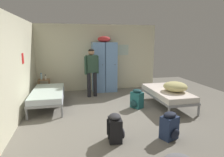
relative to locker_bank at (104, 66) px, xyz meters
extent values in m
plane|color=slate|center=(-0.21, -2.60, -0.97)|extent=(9.21, 9.21, 0.00)
cube|color=beige|center=(-0.21, 0.31, 0.29)|extent=(4.67, 0.06, 2.51)
cube|color=beige|center=(-2.52, -2.60, 0.29)|extent=(0.06, 5.76, 2.51)
cube|color=#B7CCBC|center=(0.75, 0.28, 0.58)|extent=(0.55, 0.01, 0.40)
cube|color=red|center=(-2.48, -1.59, 0.48)|extent=(0.01, 0.20, 0.28)
cube|color=#6B93C6|center=(-0.23, 0.00, -0.04)|extent=(0.44, 0.52, 1.85)
cylinder|color=black|center=(-0.11, -0.27, 0.08)|extent=(0.02, 0.03, 0.02)
cube|color=#6B93C6|center=(0.23, 0.00, -0.04)|extent=(0.44, 0.52, 1.85)
cylinder|color=black|center=(0.35, -0.27, 0.08)|extent=(0.02, 0.03, 0.02)
ellipsoid|color=red|center=(0.00, 0.00, 0.99)|extent=(0.48, 0.36, 0.22)
cylinder|color=#99704C|center=(-2.36, -0.22, -0.69)|extent=(0.03, 0.03, 0.55)
cylinder|color=#99704C|center=(-2.01, -0.22, -0.69)|extent=(0.03, 0.03, 0.55)
cylinder|color=#99704C|center=(-2.36, 0.05, -0.69)|extent=(0.03, 0.03, 0.55)
cylinder|color=#99704C|center=(-2.01, 0.05, -0.69)|extent=(0.03, 0.03, 0.55)
cube|color=#99704C|center=(-2.19, -0.08, -0.78)|extent=(0.38, 0.30, 0.02)
cube|color=#99704C|center=(-2.19, -0.08, -0.41)|extent=(0.38, 0.30, 0.02)
cylinder|color=gray|center=(-2.36, -2.31, -0.83)|extent=(0.06, 0.06, 0.28)
cylinder|color=gray|center=(-1.52, -2.31, -0.83)|extent=(0.06, 0.06, 0.28)
cylinder|color=gray|center=(-2.36, -0.47, -0.83)|extent=(0.06, 0.06, 0.28)
cylinder|color=gray|center=(-1.52, -0.47, -0.83)|extent=(0.06, 0.06, 0.28)
cube|color=gray|center=(-1.94, -1.39, -0.66)|extent=(0.90, 1.90, 0.06)
cube|color=silver|center=(-1.94, -1.39, -0.56)|extent=(0.87, 1.84, 0.14)
cube|color=silver|center=(-1.94, -1.39, -0.48)|extent=(0.86, 1.82, 0.01)
cylinder|color=gray|center=(1.93, -1.14, -0.83)|extent=(0.06, 0.06, 0.28)
cylinder|color=gray|center=(1.09, -1.14, -0.83)|extent=(0.06, 0.06, 0.28)
cylinder|color=gray|center=(1.93, -2.98, -0.83)|extent=(0.06, 0.06, 0.28)
cylinder|color=gray|center=(1.09, -2.98, -0.83)|extent=(0.06, 0.06, 0.28)
cube|color=gray|center=(1.51, -2.06, -0.66)|extent=(0.90, 1.90, 0.06)
cube|color=silver|center=(1.51, -2.06, -0.56)|extent=(0.87, 1.84, 0.14)
cube|color=silver|center=(1.51, -2.06, -0.48)|extent=(0.86, 1.82, 0.01)
ellipsoid|color=#D1C67F|center=(1.64, -2.28, -0.34)|extent=(0.66, 0.69, 0.28)
cylinder|color=black|center=(-0.44, -0.60, -0.54)|extent=(0.12, 0.12, 0.85)
cylinder|color=black|center=(-0.66, -0.67, -0.54)|extent=(0.12, 0.12, 0.85)
cube|color=#284233|center=(-0.55, -0.63, 0.17)|extent=(0.40, 0.30, 0.58)
cylinder|color=#284233|center=(-0.34, -0.57, 0.13)|extent=(0.08, 0.08, 0.60)
cylinder|color=#284233|center=(-0.76, -0.70, 0.13)|extent=(0.08, 0.08, 0.60)
sphere|color=#936B4C|center=(-0.55, -0.63, 0.57)|extent=(0.21, 0.21, 0.21)
ellipsoid|color=black|center=(-0.55, -0.63, 0.62)|extent=(0.20, 0.20, 0.11)
cylinder|color=#B2DBEA|center=(-2.27, -0.06, -0.30)|extent=(0.07, 0.07, 0.19)
cylinder|color=#2666B2|center=(-2.27, -0.06, -0.19)|extent=(0.04, 0.04, 0.03)
cylinder|color=white|center=(-2.12, -0.12, -0.33)|extent=(0.06, 0.06, 0.14)
cylinder|color=black|center=(-2.12, -0.12, -0.24)|extent=(0.03, 0.03, 0.03)
cube|color=navy|center=(0.60, -3.88, -0.74)|extent=(0.39, 0.35, 0.46)
ellipsoid|color=black|center=(0.66, -4.02, -0.82)|extent=(0.25, 0.17, 0.20)
ellipsoid|color=black|center=(0.60, -3.88, -0.47)|extent=(0.35, 0.31, 0.10)
cube|color=black|center=(0.47, -3.79, -0.72)|extent=(0.06, 0.04, 0.32)
cube|color=black|center=(0.63, -3.72, -0.72)|extent=(0.06, 0.04, 0.32)
cube|color=black|center=(-0.47, -3.74, -0.74)|extent=(0.26, 0.34, 0.46)
ellipsoid|color=#2D2D33|center=(-0.32, -3.75, -0.82)|extent=(0.10, 0.25, 0.20)
ellipsoid|color=#2D2D33|center=(-0.47, -3.74, -0.47)|extent=(0.24, 0.30, 0.10)
cube|color=black|center=(-0.61, -3.82, -0.72)|extent=(0.03, 0.05, 0.32)
cube|color=black|center=(-0.60, -3.64, -0.72)|extent=(0.03, 0.05, 0.32)
cube|color=#23666B|center=(0.59, -2.04, -0.74)|extent=(0.37, 0.40, 0.46)
ellipsoid|color=#193D42|center=(0.46, -2.11, -0.82)|extent=(0.19, 0.25, 0.20)
ellipsoid|color=#193D42|center=(0.59, -2.04, -0.47)|extent=(0.33, 0.36, 0.10)
cube|color=black|center=(0.66, -1.89, -0.72)|extent=(0.05, 0.06, 0.32)
cube|color=black|center=(0.75, -2.05, -0.72)|extent=(0.05, 0.06, 0.32)
camera|label=1|loc=(-1.28, -7.10, 0.96)|focal=30.93mm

